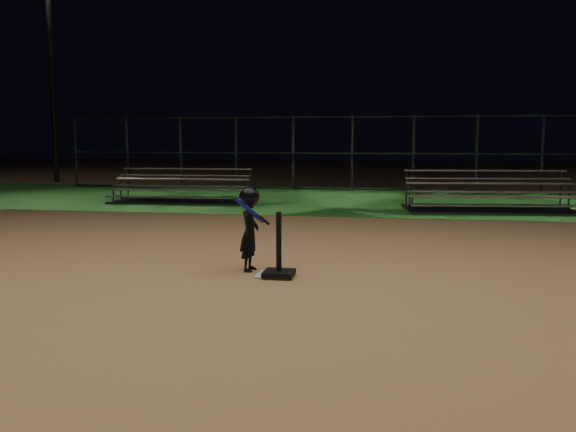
{
  "coord_description": "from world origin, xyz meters",
  "views": [
    {
      "loc": [
        1.55,
        -7.56,
        1.76
      ],
      "look_at": [
        0.0,
        1.0,
        0.65
      ],
      "focal_mm": 38.22,
      "sensor_mm": 36.0,
      "label": 1
    }
  ],
  "objects_px": {
    "batting_tee": "(279,264)",
    "bleacher_right": "(489,203)",
    "bleacher_left": "(183,195)",
    "home_plate": "(274,275)",
    "child_batter": "(249,226)",
    "light_pole_left": "(50,56)"
  },
  "relations": [
    {
      "from": "home_plate",
      "to": "batting_tee",
      "type": "xyz_separation_m",
      "value": [
        0.08,
        -0.07,
        0.16
      ]
    },
    {
      "from": "bleacher_left",
      "to": "batting_tee",
      "type": "bearing_deg",
      "value": -65.51
    },
    {
      "from": "home_plate",
      "to": "bleacher_left",
      "type": "relative_size",
      "value": 0.12
    },
    {
      "from": "batting_tee",
      "to": "child_batter",
      "type": "height_order",
      "value": "child_batter"
    },
    {
      "from": "batting_tee",
      "to": "child_batter",
      "type": "distance_m",
      "value": 0.69
    },
    {
      "from": "bleacher_right",
      "to": "light_pole_left",
      "type": "bearing_deg",
      "value": 149.13
    },
    {
      "from": "batting_tee",
      "to": "home_plate",
      "type": "bearing_deg",
      "value": 137.96
    },
    {
      "from": "home_plate",
      "to": "child_batter",
      "type": "relative_size",
      "value": 0.4
    },
    {
      "from": "home_plate",
      "to": "child_batter",
      "type": "bearing_deg",
      "value": 147.8
    },
    {
      "from": "child_batter",
      "to": "light_pole_left",
      "type": "distance_m",
      "value": 19.24
    },
    {
      "from": "bleacher_left",
      "to": "bleacher_right",
      "type": "relative_size",
      "value": 0.92
    },
    {
      "from": "home_plate",
      "to": "bleacher_left",
      "type": "distance_m",
      "value": 9.53
    },
    {
      "from": "batting_tee",
      "to": "bleacher_left",
      "type": "distance_m",
      "value": 9.62
    },
    {
      "from": "home_plate",
      "to": "light_pole_left",
      "type": "distance_m",
      "value": 19.79
    },
    {
      "from": "child_batter",
      "to": "bleacher_right",
      "type": "xyz_separation_m",
      "value": [
        4.09,
        7.6,
        -0.4
      ]
    },
    {
      "from": "home_plate",
      "to": "batting_tee",
      "type": "relative_size",
      "value": 0.55
    },
    {
      "from": "bleacher_left",
      "to": "bleacher_right",
      "type": "bearing_deg",
      "value": -7.3
    },
    {
      "from": "batting_tee",
      "to": "light_pole_left",
      "type": "height_order",
      "value": "light_pole_left"
    },
    {
      "from": "batting_tee",
      "to": "bleacher_right",
      "type": "xyz_separation_m",
      "value": [
        3.64,
        7.91,
        0.02
      ]
    },
    {
      "from": "home_plate",
      "to": "bleacher_right",
      "type": "xyz_separation_m",
      "value": [
        3.71,
        7.84,
        0.19
      ]
    },
    {
      "from": "light_pole_left",
      "to": "home_plate",
      "type": "bearing_deg",
      "value": -51.23
    },
    {
      "from": "bleacher_left",
      "to": "light_pole_left",
      "type": "distance_m",
      "value": 11.11
    }
  ]
}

